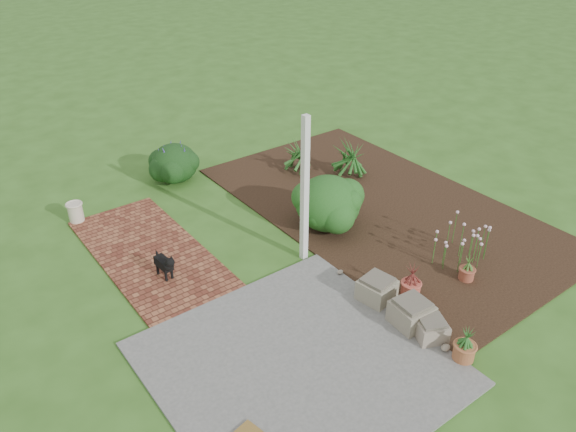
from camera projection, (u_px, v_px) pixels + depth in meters
ground at (293, 267)px, 9.12m from camera, size 80.00×80.00×0.00m
concrete_patio at (298, 363)px, 7.26m from camera, size 3.50×3.50×0.04m
brick_path at (150, 252)px, 9.44m from camera, size 1.60×3.50×0.04m
garden_bed at (381, 208)px, 10.74m from camera, size 4.00×7.00×0.03m
veranda_post at (305, 192)px, 8.70m from camera, size 0.10×0.10×2.50m
stone_trough_near at (431, 330)px, 7.59m from camera, size 0.52×0.52×0.26m
stone_trough_mid at (411, 314)px, 7.82m from camera, size 0.53×0.53×0.33m
stone_trough_far at (377, 290)px, 8.29m from camera, size 0.54×0.54×0.31m
black_dog at (165, 263)px, 8.68m from camera, size 0.18×0.52×0.44m
cream_ceramic_urn at (76, 212)px, 10.20m from camera, size 0.27×0.27×0.35m
evergreen_shrub at (328, 202)px, 9.91m from camera, size 1.47×1.47×0.98m
agapanthus_clump_back at (350, 156)px, 11.68m from camera, size 1.14×1.14×0.90m
agapanthus_clump_front at (297, 154)px, 11.89m from camera, size 1.18×1.18×0.79m
pink_flower_patch at (462, 245)px, 9.04m from camera, size 1.09×1.09×0.63m
terracotta_pot_bronze at (411, 289)px, 8.39m from camera, size 0.37×0.37×0.24m
terracotta_pot_small_left at (467, 274)px, 8.74m from camera, size 0.27×0.27×0.19m
terracotta_pot_small_right at (464, 352)px, 7.26m from camera, size 0.36×0.36×0.24m
purple_flowering_bush at (174, 162)px, 11.58m from camera, size 0.96×0.96×0.81m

